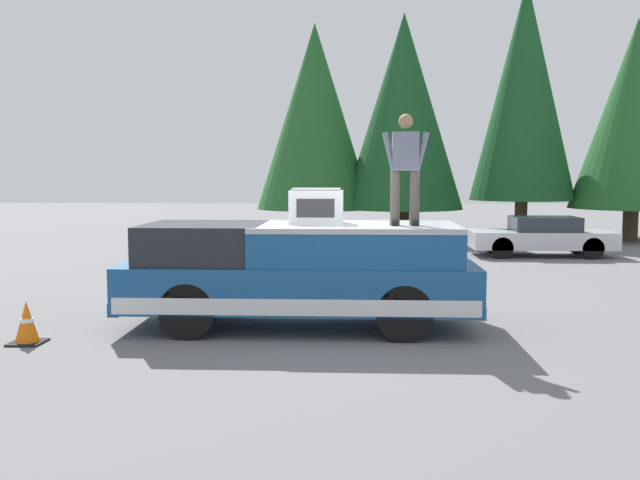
# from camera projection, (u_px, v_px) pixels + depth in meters

# --- Properties ---
(ground_plane) EXTENTS (90.00, 90.00, 0.00)m
(ground_plane) POSITION_uv_depth(u_px,v_px,m) (341.00, 331.00, 11.01)
(ground_plane) COLOR slate
(pickup_truck) EXTENTS (2.01, 5.54, 1.65)m
(pickup_truck) POSITION_uv_depth(u_px,v_px,m) (300.00, 273.00, 11.18)
(pickup_truck) COLOR navy
(pickup_truck) RESTS_ON ground
(compressor_unit) EXTENTS (0.65, 0.84, 0.56)m
(compressor_unit) POSITION_uv_depth(u_px,v_px,m) (317.00, 206.00, 11.22)
(compressor_unit) COLOR silver
(compressor_unit) RESTS_ON pickup_truck
(person_on_truck_bed) EXTENTS (0.29, 0.72, 1.69)m
(person_on_truck_bed) POSITION_uv_depth(u_px,v_px,m) (405.00, 166.00, 10.74)
(person_on_truck_bed) COLOR #423D38
(person_on_truck_bed) RESTS_ON pickup_truck
(parked_car_silver) EXTENTS (1.64, 4.10, 1.16)m
(parked_car_silver) POSITION_uv_depth(u_px,v_px,m) (542.00, 236.00, 20.79)
(parked_car_silver) COLOR silver
(parked_car_silver) RESTS_ON ground
(traffic_cone) EXTENTS (0.47, 0.47, 0.62)m
(traffic_cone) POSITION_uv_depth(u_px,v_px,m) (27.00, 324.00, 10.16)
(traffic_cone) COLOR black
(traffic_cone) RESTS_ON ground
(conifer_far_left) EXTENTS (4.43, 4.43, 7.92)m
(conifer_far_left) POSITION_uv_depth(u_px,v_px,m) (635.00, 114.00, 25.29)
(conifer_far_left) COLOR #4C3826
(conifer_far_left) RESTS_ON ground
(conifer_left) EXTENTS (3.85, 3.85, 9.50)m
(conifer_left) POSITION_uv_depth(u_px,v_px,m) (524.00, 91.00, 26.08)
(conifer_left) COLOR #4C3826
(conifer_left) RESTS_ON ground
(conifer_center_left) EXTENTS (4.66, 4.66, 8.54)m
(conifer_center_left) POSITION_uv_depth(u_px,v_px,m) (403.00, 112.00, 27.23)
(conifer_center_left) COLOR #4C3826
(conifer_center_left) RESTS_ON ground
(conifer_center_right) EXTENTS (4.58, 4.58, 8.26)m
(conifer_center_right) POSITION_uv_depth(u_px,v_px,m) (315.00, 117.00, 27.77)
(conifer_center_right) COLOR #4C3826
(conifer_center_right) RESTS_ON ground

